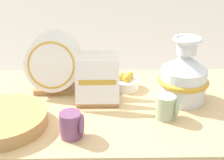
{
  "coord_description": "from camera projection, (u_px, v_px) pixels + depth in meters",
  "views": [
    {
      "loc": [
        -0.02,
        -1.2,
        1.28
      ],
      "look_at": [
        0.0,
        0.0,
        0.74
      ],
      "focal_mm": 50.0,
      "sensor_mm": 36.0,
      "label": 1
    }
  ],
  "objects": [
    {
      "name": "wicker_charger_stack",
      "position": [
        2.0,
        120.0,
        1.18
      ],
      "size": [
        0.34,
        0.34,
        0.05
      ],
      "color": "tan",
      "rests_on": "display_table"
    },
    {
      "name": "ceramic_vase",
      "position": [
        184.0,
        76.0,
        1.35
      ],
      "size": [
        0.22,
        0.22,
        0.29
      ],
      "color": "silver",
      "rests_on": "display_table"
    },
    {
      "name": "dish_rack_square_plates",
      "position": [
        98.0,
        86.0,
        1.37
      ],
      "size": [
        0.18,
        0.19,
        0.2
      ],
      "color": "tan",
      "rests_on": "display_table"
    },
    {
      "name": "display_table",
      "position": [
        112.0,
        118.0,
        1.4
      ],
      "size": [
        1.26,
        0.76,
        0.63
      ],
      "color": "tan",
      "rests_on": "ground_plane"
    },
    {
      "name": "dish_rack_round_plates",
      "position": [
        54.0,
        66.0,
        1.44
      ],
      "size": [
        0.25,
        0.21,
        0.26
      ],
      "color": "tan",
      "rests_on": "display_table"
    },
    {
      "name": "mug_sage_glaze",
      "position": [
        167.0,
        107.0,
        1.23
      ],
      "size": [
        0.09,
        0.08,
        0.1
      ],
      "color": "#9EB28E",
      "rests_on": "display_table"
    },
    {
      "name": "mug_plum_glaze",
      "position": [
        72.0,
        125.0,
        1.11
      ],
      "size": [
        0.09,
        0.08,
        0.1
      ],
      "color": "#7A4770",
      "rests_on": "display_table"
    },
    {
      "name": "fruit_bowl",
      "position": [
        126.0,
        82.0,
        1.49
      ],
      "size": [
        0.13,
        0.13,
        0.08
      ],
      "color": "white",
      "rests_on": "display_table"
    }
  ]
}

